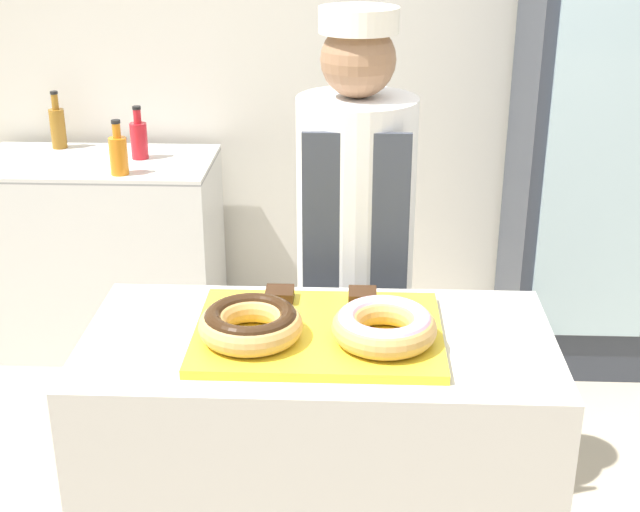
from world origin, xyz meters
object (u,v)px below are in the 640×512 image
object	(u,v)px
donut_light_glaze	(384,325)
brownie_back_right	(362,296)
serving_tray	(318,333)
brownie_back_left	(280,295)
beverage_fridge	(586,144)
bottle_amber	(58,126)
bottle_red	(139,139)
baker_person	(355,265)
bottle_orange	(118,154)
chest_freezer	(104,252)
donut_chocolate_glaze	(251,323)

from	to	relation	value
donut_light_glaze	brownie_back_right	size ratio (longest dim) A/B	3.44
serving_tray	brownie_back_left	world-z (taller)	brownie_back_left
beverage_fridge	bottle_amber	bearing A→B (deg)	175.14
donut_light_glaze	bottle_red	bearing A→B (deg)	119.17
serving_tray	brownie_back_left	bearing A→B (deg)	124.51
baker_person	beverage_fridge	xyz separation A→B (m)	(0.98, 1.14, 0.09)
brownie_back_left	beverage_fridge	distance (m)	1.98
serving_tray	beverage_fridge	size ratio (longest dim) A/B	0.31
beverage_fridge	bottle_orange	bearing A→B (deg)	-174.45
baker_person	chest_freezer	distance (m)	1.69
donut_chocolate_glaze	beverage_fridge	xyz separation A→B (m)	(1.24, 1.81, -0.04)
brownie_back_right	bottle_orange	bearing A→B (deg)	125.96
chest_freezer	bottle_orange	size ratio (longest dim) A/B	4.48
donut_light_glaze	brownie_back_right	world-z (taller)	donut_light_glaze
serving_tray	bottle_orange	size ratio (longest dim) A/B	2.67
baker_person	donut_light_glaze	bearing A→B (deg)	-83.70
brownie_back_right	baker_person	size ratio (longest dim) A/B	0.04
baker_person	brownie_back_left	bearing A→B (deg)	-114.09
baker_person	bottle_amber	xyz separation A→B (m)	(-1.37, 1.34, 0.09)
brownie_back_right	beverage_fridge	bearing A→B (deg)	58.84
bottle_amber	baker_person	bearing A→B (deg)	-44.36
brownie_back_left	baker_person	size ratio (longest dim) A/B	0.04
brownie_back_right	beverage_fridge	distance (m)	1.86
chest_freezer	bottle_orange	distance (m)	0.59
donut_light_glaze	bottle_amber	world-z (taller)	bottle_amber
bottle_red	bottle_orange	distance (m)	0.24
donut_light_glaze	bottle_amber	size ratio (longest dim) A/B	0.98
serving_tray	brownie_back_right	xyz separation A→B (m)	(0.11, 0.16, 0.03)
beverage_fridge	bottle_orange	size ratio (longest dim) A/B	8.50
serving_tray	donut_light_glaze	distance (m)	0.18
donut_light_glaze	baker_person	distance (m)	0.68
beverage_fridge	donut_chocolate_glaze	bearing A→B (deg)	-124.33
baker_person	bottle_orange	distance (m)	1.38
bottle_red	baker_person	bearing A→B (deg)	-51.00
donut_chocolate_glaze	bottle_orange	xyz separation A→B (m)	(-0.74, 1.62, -0.05)
chest_freezer	bottle_amber	xyz separation A→B (m)	(-0.22, 0.19, 0.54)
brownie_back_right	bottle_red	world-z (taller)	bottle_red
donut_light_glaze	chest_freezer	distance (m)	2.27
donut_light_glaze	brownie_back_left	world-z (taller)	donut_light_glaze
serving_tray	bottle_red	world-z (taller)	bottle_red
chest_freezer	bottle_orange	xyz separation A→B (m)	(0.16, -0.20, 0.53)
donut_light_glaze	brownie_back_right	distance (m)	0.23
donut_chocolate_glaze	bottle_amber	xyz separation A→B (m)	(-1.12, 2.01, -0.03)
chest_freezer	bottle_amber	world-z (taller)	bottle_amber
donut_light_glaze	bottle_amber	distance (m)	2.48
donut_chocolate_glaze	brownie_back_left	distance (m)	0.23
serving_tray	donut_chocolate_glaze	xyz separation A→B (m)	(-0.16, -0.06, 0.05)
bottle_red	bottle_orange	size ratio (longest dim) A/B	1.01
donut_light_glaze	beverage_fridge	bearing A→B (deg)	63.31
donut_chocolate_glaze	brownie_back_left	size ratio (longest dim) A/B	3.44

